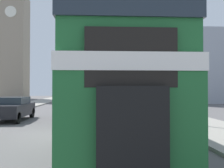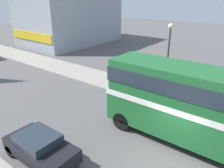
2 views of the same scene
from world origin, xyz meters
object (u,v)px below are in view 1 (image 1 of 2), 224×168
(double_decker_bus, at_px, (112,71))
(pedestrian_walking, at_px, (177,102))
(bus_distant, at_px, (98,86))
(church_tower, at_px, (15,15))
(car_parked_mid, at_px, (12,108))
(street_lamp, at_px, (174,51))

(double_decker_bus, height_order, pedestrian_walking, double_decker_bus)
(bus_distant, height_order, pedestrian_walking, bus_distant)
(church_tower, bearing_deg, pedestrian_walking, -54.99)
(car_parked_mid, distance_m, pedestrian_walking, 11.02)
(double_decker_bus, bearing_deg, car_parked_mid, 133.29)
(double_decker_bus, relative_size, car_parked_mid, 2.84)
(double_decker_bus, relative_size, pedestrian_walking, 7.17)
(pedestrian_walking, height_order, street_lamp, street_lamp)
(pedestrian_walking, bearing_deg, bus_distant, 103.11)
(bus_distant, height_order, church_tower, church_tower)
(bus_distant, distance_m, car_parked_mid, 26.73)
(car_parked_mid, distance_m, church_tower, 37.19)
(bus_distant, bearing_deg, church_tower, 158.53)
(church_tower, bearing_deg, car_parked_mid, -72.06)
(bus_distant, relative_size, street_lamp, 1.60)
(double_decker_bus, relative_size, church_tower, 0.36)
(pedestrian_walking, height_order, church_tower, church_tower)
(car_parked_mid, bearing_deg, bus_distant, 78.76)
(double_decker_bus, distance_m, bus_distant, 32.29)
(double_decker_bus, relative_size, street_lamp, 1.90)
(double_decker_bus, bearing_deg, bus_distant, 91.00)
(car_parked_mid, height_order, church_tower, church_tower)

